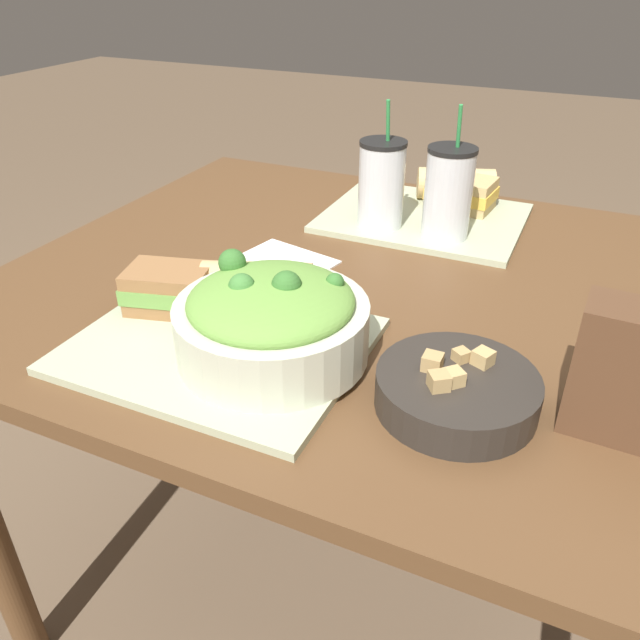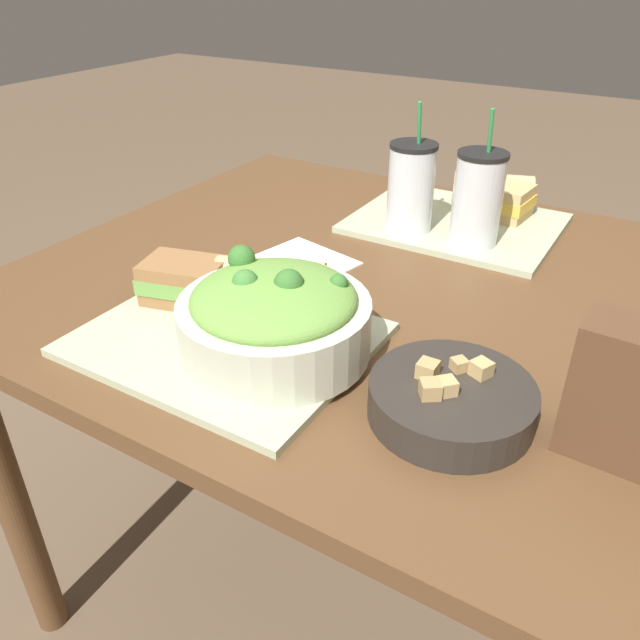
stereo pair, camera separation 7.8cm
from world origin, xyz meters
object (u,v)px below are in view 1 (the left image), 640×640
at_px(sandwich_near, 169,289).
at_px(drink_cup_dark, 381,187).
at_px(sandwich_far, 461,193).
at_px(baguette_far, 457,184).
at_px(soup_bowl, 456,389).
at_px(drink_cup_red, 448,196).
at_px(baguette_near, 259,283).
at_px(salad_bowl, 272,319).
at_px(napkin_folded, 286,261).

bearing_deg(sandwich_near, drink_cup_dark, 53.25).
distance_m(sandwich_near, sandwich_far, 0.66).
relative_size(sandwich_far, baguette_far, 0.81).
height_order(soup_bowl, drink_cup_red, drink_cup_red).
height_order(baguette_near, baguette_far, same).
relative_size(sandwich_near, drink_cup_red, 0.59).
height_order(baguette_near, drink_cup_dark, drink_cup_dark).
xyz_separation_m(salad_bowl, sandwich_far, (0.10, 0.64, -0.02)).
bearing_deg(baguette_near, sandwich_far, -40.56).
distance_m(baguette_far, napkin_folded, 0.46).
height_order(sandwich_near, sandwich_far, same).
relative_size(sandwich_far, napkin_folded, 0.76).
xyz_separation_m(salad_bowl, baguette_far, (0.08, 0.69, -0.02)).
bearing_deg(baguette_far, napkin_folded, 134.65).
distance_m(sandwich_near, drink_cup_red, 0.53).
distance_m(salad_bowl, sandwich_far, 0.65).
height_order(salad_bowl, baguette_near, salad_bowl).
relative_size(soup_bowl, baguette_far, 1.13).
relative_size(sandwich_near, drink_cup_dark, 0.60).
bearing_deg(soup_bowl, baguette_far, 104.03).
bearing_deg(salad_bowl, baguette_near, 126.40).
relative_size(salad_bowl, drink_cup_red, 1.05).
relative_size(sandwich_near, sandwich_far, 1.02).
xyz_separation_m(sandwich_near, baguette_far, (0.27, 0.64, 0.00)).
bearing_deg(baguette_near, drink_cup_dark, -30.98).
height_order(baguette_far, drink_cup_dark, drink_cup_dark).
distance_m(salad_bowl, drink_cup_red, 0.49).
distance_m(soup_bowl, drink_cup_dark, 0.55).
xyz_separation_m(salad_bowl, soup_bowl, (0.25, 0.01, -0.04)).
xyz_separation_m(baguette_far, drink_cup_dark, (-0.10, -0.21, 0.04)).
bearing_deg(drink_cup_dark, sandwich_near, -111.89).
xyz_separation_m(baguette_near, baguette_far, (0.16, 0.57, -0.00)).
xyz_separation_m(baguette_near, drink_cup_dark, (0.06, 0.37, 0.04)).
bearing_deg(drink_cup_red, sandwich_far, 92.86).
bearing_deg(baguette_far, drink_cup_red, 169.13).
bearing_deg(drink_cup_dark, napkin_folded, -117.26).
xyz_separation_m(soup_bowl, napkin_folded, (-0.37, 0.28, -0.02)).
xyz_separation_m(sandwich_far, napkin_folded, (-0.22, -0.36, -0.04)).
height_order(salad_bowl, sandwich_far, salad_bowl).
bearing_deg(salad_bowl, sandwich_far, 81.37).
distance_m(salad_bowl, napkin_folded, 0.32).
bearing_deg(baguette_far, drink_cup_dark, 135.58).
relative_size(salad_bowl, drink_cup_dark, 1.07).
distance_m(baguette_near, sandwich_far, 0.56).
bearing_deg(sandwich_near, baguette_far, 52.11).
bearing_deg(napkin_folded, sandwich_near, -107.01).
bearing_deg(baguette_far, sandwich_far, -174.70).
xyz_separation_m(soup_bowl, sandwich_far, (-0.15, 0.63, 0.02)).
height_order(salad_bowl, baguette_far, salad_bowl).
distance_m(soup_bowl, baguette_far, 0.70).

